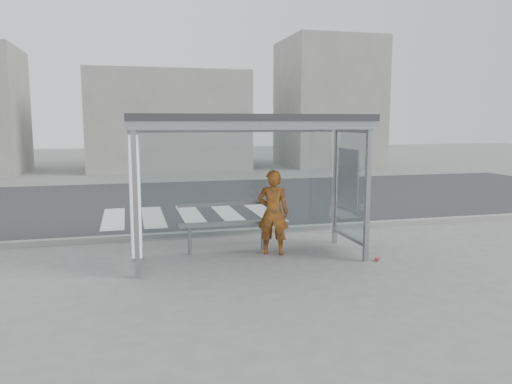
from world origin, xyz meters
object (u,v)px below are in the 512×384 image
(person, at_px, (273,212))
(bench, at_px, (226,223))
(soda_can, at_px, (377,259))
(bus_shelter, at_px, (227,150))

(person, distance_m, bench, 0.93)
(bench, bearing_deg, soda_can, -27.59)
(soda_can, bearing_deg, bus_shelter, 162.23)
(person, height_order, bench, person)
(bench, xyz_separation_m, soda_can, (2.50, -1.31, -0.53))
(bench, height_order, soda_can, bench)
(person, height_order, soda_can, person)
(person, relative_size, soda_can, 12.66)
(person, xyz_separation_m, soda_can, (1.69, -0.93, -0.77))
(bus_shelter, bearing_deg, bench, 82.10)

